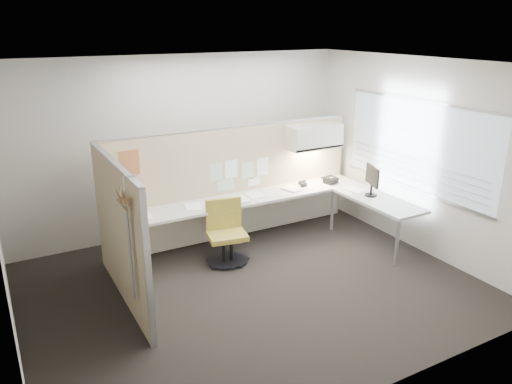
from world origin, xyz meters
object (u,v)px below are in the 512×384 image
desk (270,205)px  chair_right (222,235)px  chair_left (230,233)px  phone (330,180)px  monitor (372,179)px

desk → chair_right: 1.01m
chair_left → phone: bearing=22.9°
desk → chair_left: size_ratio=4.51×
desk → phone: 1.23m
desk → monitor: (1.37, -0.71, 0.40)m
chair_left → phone: size_ratio=3.48×
chair_left → monitor: bearing=1.2°
chair_left → phone: (2.05, 0.40, 0.37)m
desk → monitor: size_ratio=8.62×
monitor → phone: bearing=29.8°
desk → chair_right: bearing=-162.8°
chair_left → monitor: 2.31m
chair_left → chair_right: bearing=-172.0°
phone → chair_left: bearing=174.3°
monitor → chair_left: bearing=98.4°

